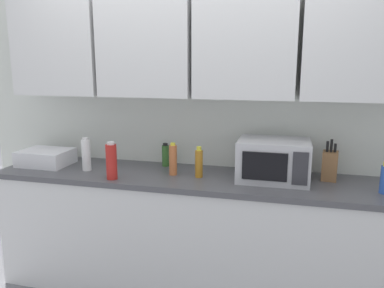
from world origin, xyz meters
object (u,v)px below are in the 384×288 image
Objects in this scene: microwave at (273,160)px; bottle_white_jar at (86,155)px; bottle_spice_jar at (173,160)px; bottle_amber_vinegar at (199,163)px; bottle_green_oil at (165,155)px; bottle_red_sauce at (111,161)px; knife_block at (330,165)px; dish_rack at (46,157)px.

microwave is 1.91× the size of bottle_white_jar.
bottle_spice_jar is 0.19m from bottle_amber_vinegar.
bottle_green_oil is 0.69× the size of bottle_red_sauce.
knife_block is at bearing 7.78° from bottle_spice_jar.
bottle_white_jar reaches higher than bottle_amber_vinegar.
bottle_red_sauce is at bearing -28.96° from bottle_white_jar.
bottle_green_oil is (0.93, 0.20, 0.03)m from dish_rack.
bottle_green_oil reaches higher than dish_rack.
knife_block is 1.30× the size of bottle_amber_vinegar.
microwave is 0.71m from bottle_spice_jar.
knife_block is 1.15× the size of bottle_white_jar.
bottle_white_jar is 0.60m from bottle_green_oil.
bottle_red_sauce is (-0.25, -0.42, 0.04)m from bottle_green_oil.
bottle_spice_jar reaches higher than dish_rack.
bottle_white_jar is at bearing -153.70° from bottle_green_oil.
bottle_amber_vinegar is at bearing 18.39° from bottle_red_sauce.
bottle_amber_vinegar is at bearing 2.31° from bottle_white_jar.
bottle_green_oil is 0.26m from bottle_spice_jar.
bottle_green_oil is at bearing 59.10° from bottle_red_sauce.
bottle_spice_jar is 1.07× the size of bottle_amber_vinegar.
bottle_white_jar reaches higher than bottle_spice_jar.
bottle_white_jar is at bearing -175.89° from microwave.
bottle_amber_vinegar reaches higher than dish_rack.
bottle_amber_vinegar is (0.58, 0.19, -0.02)m from bottle_red_sauce.
bottle_green_oil is 0.40m from bottle_amber_vinegar.
dish_rack is 1.06m from bottle_spice_jar.
bottle_white_jar is 0.95× the size of bottle_red_sauce.
microwave reaches higher than dish_rack.
bottle_spice_jar is (-0.70, -0.05, -0.03)m from microwave.
bottle_red_sauce reaches higher than bottle_green_oil.
microwave is 2.64× the size of bottle_green_oil.
bottle_white_jar is (-1.37, -0.10, -0.02)m from microwave.
bottle_red_sauce is at bearing -17.98° from dish_rack.
dish_rack is 1.62× the size of bottle_spice_jar.
dish_rack is 1.26m from bottle_amber_vinegar.
microwave is at bearing 4.25° from bottle_spice_jar.
microwave reaches higher than bottle_spice_jar.
bottle_amber_vinegar is at bearing -169.81° from knife_block.
bottle_red_sauce is (-0.38, -0.20, 0.01)m from bottle_spice_jar.
bottle_spice_jar is at bearing -59.31° from bottle_green_oil.
knife_block reaches higher than bottle_white_jar.
bottle_white_jar is 0.32m from bottle_red_sauce.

